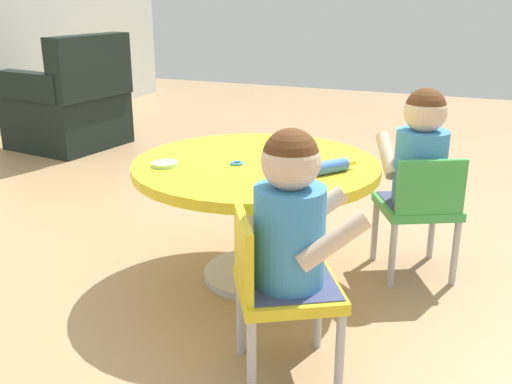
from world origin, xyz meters
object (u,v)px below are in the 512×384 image
at_px(craft_table, 256,187).
at_px(child_chair_right, 419,207).
at_px(seated_child_left, 291,216).
at_px(craft_scissors, 282,158).
at_px(child_chair_left, 277,287).
at_px(rolling_pin, 331,167).
at_px(armchair_dark, 71,107).
at_px(seated_child_right, 421,151).

height_order(craft_table, child_chair_right, child_chair_right).
bearing_deg(seated_child_left, craft_scissors, 22.04).
distance_m(child_chair_left, rolling_pin, 0.60).
relative_size(seated_child_left, armchair_dark, 0.60).
xyz_separation_m(craft_table, child_chair_left, (-0.59, -0.31, -0.09)).
xyz_separation_m(child_chair_right, armchair_dark, (1.24, 2.76, 0.00)).
height_order(craft_table, rolling_pin, rolling_pin).
xyz_separation_m(child_chair_left, craft_scissors, (0.68, 0.23, 0.20)).
distance_m(seated_child_left, child_chair_right, 0.91).
bearing_deg(craft_table, armchair_dark, 54.86).
bearing_deg(craft_table, seated_child_right, -62.57).
distance_m(child_chair_right, seated_child_right, 0.23).
relative_size(child_chair_left, child_chair_right, 1.00).
relative_size(seated_child_right, craft_scissors, 3.80).
bearing_deg(seated_child_left, craft_table, 31.20).
bearing_deg(child_chair_right, armchair_dark, 65.83).
distance_m(craft_table, rolling_pin, 0.34).
xyz_separation_m(craft_table, rolling_pin, (-0.04, -0.31, 0.13)).
distance_m(craft_table, child_chair_left, 0.68).
bearing_deg(seated_child_right, rolling_pin, 140.79).
relative_size(armchair_dark, craft_scissors, 6.33).
distance_m(seated_child_left, rolling_pin, 0.54).
xyz_separation_m(armchair_dark, rolling_pin, (-1.55, -2.46, 0.22)).
xyz_separation_m(child_chair_left, rolling_pin, (0.56, -0.00, 0.22)).
bearing_deg(child_chair_right, craft_table, 114.02).
distance_m(seated_child_right, rolling_pin, 0.44).
bearing_deg(rolling_pin, craft_table, 83.50).
distance_m(craft_table, child_chair_right, 0.68).
bearing_deg(armchair_dark, rolling_pin, -122.16).
bearing_deg(armchair_dark, craft_table, -125.14).
xyz_separation_m(child_chair_left, child_chair_right, (0.87, -0.30, 0.00)).
bearing_deg(child_chair_right, seated_child_left, 162.56).
bearing_deg(seated_child_left, armchair_dark, 50.12).
bearing_deg(child_chair_left, child_chair_right, -19.10).
xyz_separation_m(craft_table, seated_child_left, (-0.57, -0.35, 0.13)).
xyz_separation_m(armchair_dark, craft_scissors, (-1.43, -2.23, 0.20)).
bearing_deg(seated_child_right, child_chair_left, 162.64).
bearing_deg(seated_child_left, child_chair_right, -17.44).
height_order(rolling_pin, craft_scissors, rolling_pin).
bearing_deg(child_chair_left, seated_child_left, -59.25).
xyz_separation_m(seated_child_left, rolling_pin, (0.54, 0.03, -0.00)).
bearing_deg(seated_child_right, craft_scissors, 113.64).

